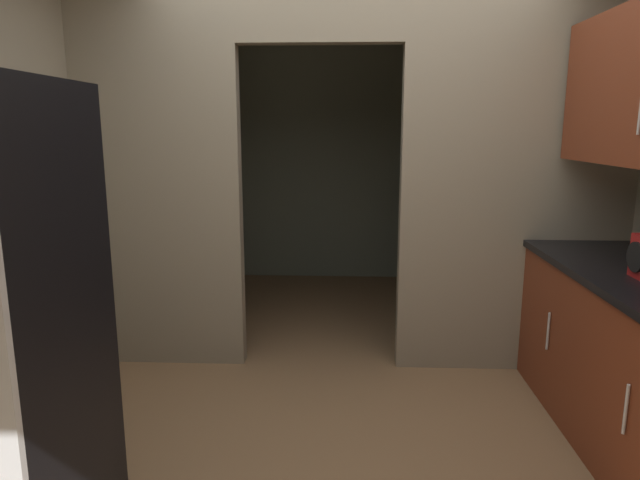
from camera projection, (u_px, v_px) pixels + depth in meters
ground at (350, 467)px, 2.68m from camera, size 20.00×20.00×0.00m
kitchen_partition at (360, 144)px, 3.58m from camera, size 3.60×0.12×2.81m
adjoining_room_shell at (349, 149)px, 5.25m from camera, size 3.60×2.40×2.81m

